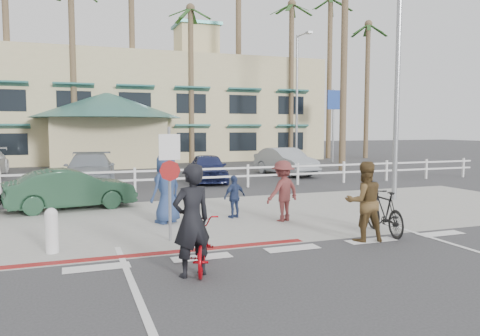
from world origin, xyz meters
name	(u,v)px	position (x,y,z in m)	size (l,w,h in m)	color
ground	(306,256)	(0.00, 0.00, 0.00)	(140.00, 140.00, 0.00)	#333335
bike_path	(365,288)	(0.00, -2.00, 0.00)	(12.00, 16.00, 0.01)	#333335
sidewalk_plaza	(232,216)	(0.00, 4.50, 0.01)	(22.00, 7.00, 0.01)	gray
cross_street	(197,197)	(0.00, 8.50, 0.00)	(40.00, 5.00, 0.01)	#333335
parking_lot	(153,173)	(0.00, 18.00, 0.00)	(50.00, 16.00, 0.01)	#333335
curb_red	(146,255)	(-3.00, 1.20, 0.01)	(7.00, 0.25, 0.02)	maroon
rail_fence	(196,178)	(0.50, 10.50, 0.50)	(29.40, 0.16, 1.00)	silver
building	(150,90)	(2.00, 31.00, 5.65)	(28.00, 16.00, 11.30)	beige
sign_post	(170,178)	(-2.30, 2.20, 1.45)	(0.50, 0.10, 2.90)	gray
bollard_0	(52,231)	(-4.80, 2.00, 0.47)	(0.26, 0.26, 0.95)	silver
streetlight_0	(398,73)	(6.50, 5.50, 4.50)	(0.60, 2.00, 9.00)	gray
streetlight_1	(297,99)	(12.00, 24.00, 4.75)	(0.60, 2.00, 9.50)	gray
info_sign	(333,124)	(14.00, 22.00, 2.80)	(1.20, 0.16, 5.60)	navy
palm_2	(7,44)	(-8.00, 26.00, 8.00)	(4.00, 4.00, 16.00)	#1D4319
palm_3	(73,60)	(-4.00, 25.00, 7.00)	(4.00, 4.00, 14.00)	#1D4319
palm_4	(132,58)	(0.00, 26.00, 7.50)	(4.00, 4.00, 15.00)	#1D4319
palm_5	(191,73)	(4.00, 25.00, 6.50)	(4.00, 4.00, 13.00)	#1D4319
palm_6	(238,50)	(8.00, 26.00, 8.50)	(4.00, 4.00, 17.00)	#1D4319
palm_7	(291,70)	(12.00, 25.00, 7.00)	(4.00, 4.00, 14.00)	#1D4319
palm_8	(329,68)	(16.00, 26.00, 7.50)	(4.00, 4.00, 15.00)	#1D4319
palm_9	(367,80)	(19.00, 25.00, 6.50)	(4.00, 4.00, 13.00)	#1D4319
palm_11	(344,52)	(11.00, 16.00, 7.00)	(4.00, 4.00, 14.00)	#1D4319
bike_red	(202,245)	(-2.19, -0.10, 0.45)	(0.60, 1.72, 0.90)	#93030A
rider_red	(192,220)	(-2.46, -0.44, 0.99)	(0.72, 0.47, 1.97)	black
bike_black	(384,212)	(2.72, 1.10, 0.54)	(0.51, 1.80, 1.08)	black
rider_black	(364,202)	(1.83, 0.67, 0.91)	(0.89, 0.69, 1.83)	brown
pedestrian_a	(283,191)	(1.09, 3.38, 0.84)	(1.09, 0.63, 1.68)	brown
pedestrian_child	(235,197)	(-0.02, 4.24, 0.62)	(0.72, 0.30, 1.23)	navy
pedestrian_b	(166,188)	(-1.98, 4.22, 0.95)	(0.93, 0.61, 1.91)	navy
car_white_sedan	(71,189)	(-4.40, 7.36, 0.64)	(1.36, 3.91, 1.29)	#1D3D29
lot_car_1	(90,170)	(-3.58, 12.95, 0.73)	(2.06, 5.06, 1.47)	gray
lot_car_2	(208,168)	(1.71, 12.91, 0.68)	(1.60, 3.97, 1.35)	navy
lot_car_3	(286,162)	(6.59, 14.65, 0.73)	(1.55, 4.46, 1.47)	gray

